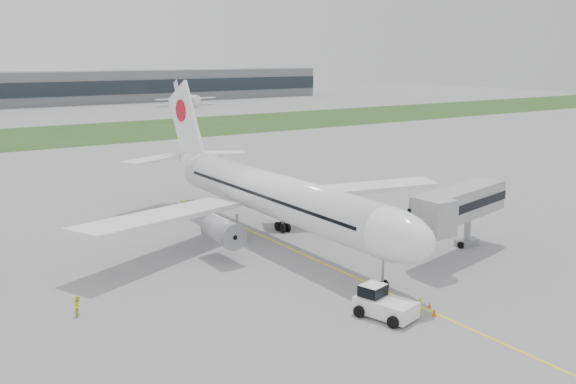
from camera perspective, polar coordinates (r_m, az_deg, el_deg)
ground at (r=72.22m, az=0.41°, el=-5.14°), size 600.00×600.00×0.00m
apron_markings at (r=68.33m, az=2.77°, el=-6.18°), size 70.00×70.00×0.04m
grass_strip at (r=182.60m, az=-21.16°, el=4.62°), size 600.00×50.00×0.02m
airliner at (r=74.73m, az=-1.66°, el=-0.06°), size 48.13×53.95×17.88m
pushback_tug at (r=54.91m, az=8.38°, el=-9.71°), size 4.37×5.50×2.53m
jet_bridge at (r=71.16m, az=14.72°, el=-1.21°), size 15.85×7.86×7.46m
safety_cone_left at (r=55.94m, az=12.88°, el=-10.42°), size 0.44×0.44×0.61m
safety_cone_right at (r=57.59m, az=12.47°, el=-9.77°), size 0.38×0.38×0.52m
ground_crew_near at (r=55.95m, az=11.65°, el=-9.85°), size 0.66×0.63×1.52m
ground_crew_far at (r=57.32m, az=-18.14°, el=-9.56°), size 1.00×1.06×1.73m
distant_aircraft_right at (r=276.41m, az=-9.05°, el=7.60°), size 26.73×23.66×10.11m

